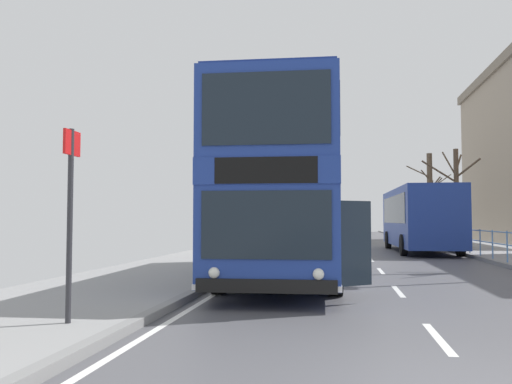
% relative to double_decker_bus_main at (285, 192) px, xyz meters
% --- Properties ---
extents(double_decker_bus_main, '(3.53, 10.27, 4.50)m').
position_rel_double_decker_bus_main_xyz_m(double_decker_bus_main, '(0.00, 0.00, 0.00)').
color(double_decker_bus_main, navy).
rests_on(double_decker_bus_main, ground).
extents(background_bus_far_lane, '(2.84, 10.05, 3.15)m').
position_rel_double_decker_bus_main_xyz_m(background_bus_far_lane, '(5.46, 13.61, -0.64)').
color(background_bus_far_lane, navy).
rests_on(background_bus_far_lane, ground).
extents(pedestrian_railing_far_kerb, '(0.05, 28.12, 1.08)m').
position_rel_double_decker_bus_main_xyz_m(pedestrian_railing_far_kerb, '(7.16, 5.26, -1.50)').
color(pedestrian_railing_far_kerb, '#598CC6').
rests_on(pedestrian_railing_far_kerb, ground).
extents(bus_stop_sign_near, '(0.08, 0.44, 2.77)m').
position_rel_double_decker_bus_main_xyz_m(bus_stop_sign_near, '(-2.40, -7.11, -0.52)').
color(bus_stop_sign_near, '#2D2D33').
rests_on(bus_stop_sign_near, ground).
extents(bare_tree_far_00, '(3.07, 2.52, 6.52)m').
position_rel_double_decker_bus_main_xyz_m(bare_tree_far_00, '(8.32, 27.45, 1.15)').
color(bare_tree_far_00, brown).
rests_on(bare_tree_far_00, ground).
extents(bare_tree_far_02, '(3.13, 2.63, 5.78)m').
position_rel_double_decker_bus_main_xyz_m(bare_tree_far_02, '(8.49, 19.36, 0.96)').
color(bare_tree_far_02, '#4C3D2D').
rests_on(bare_tree_far_02, ground).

